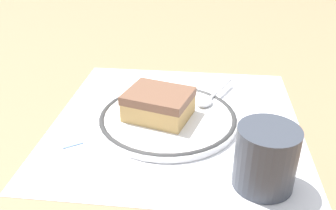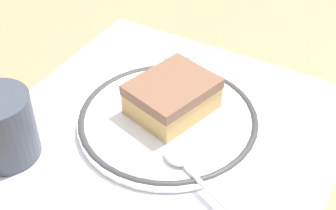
% 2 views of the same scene
% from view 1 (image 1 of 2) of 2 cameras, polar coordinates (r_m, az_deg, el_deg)
% --- Properties ---
extents(ground_plane, '(2.40, 2.40, 0.00)m').
position_cam_1_polar(ground_plane, '(0.60, 1.30, -2.53)').
color(ground_plane, '#9E7551').
extents(placemat, '(0.40, 0.40, 0.00)m').
position_cam_1_polar(placemat, '(0.60, 1.30, -2.47)').
color(placemat, white).
rests_on(placemat, ground_plane).
extents(plate, '(0.22, 0.22, 0.01)m').
position_cam_1_polar(plate, '(0.59, -0.00, -2.03)').
color(plate, white).
rests_on(plate, placemat).
extents(cake_slice, '(0.10, 0.12, 0.04)m').
position_cam_1_polar(cake_slice, '(0.58, -1.48, 0.13)').
color(cake_slice, tan).
rests_on(cake_slice, plate).
extents(spoon, '(0.13, 0.07, 0.01)m').
position_cam_1_polar(spoon, '(0.64, 6.49, 1.06)').
color(spoon, silver).
rests_on(spoon, plate).
extents(cup, '(0.08, 0.08, 0.08)m').
position_cam_1_polar(cup, '(0.47, 14.90, -8.50)').
color(cup, '#383D47').
rests_on(cup, placemat).
extents(sugar_packet, '(0.06, 0.05, 0.01)m').
position_cam_1_polar(sugar_packet, '(0.58, -15.22, -4.68)').
color(sugar_packet, '#8CB2E0').
rests_on(sugar_packet, placemat).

